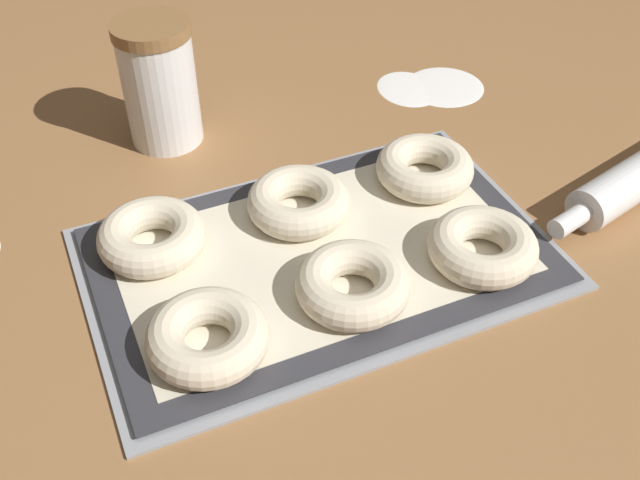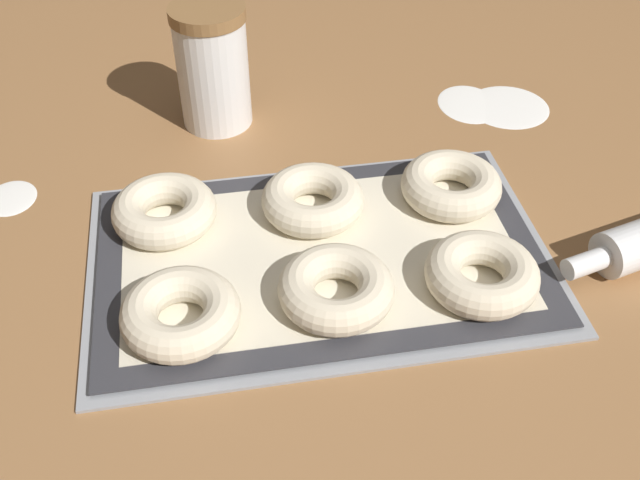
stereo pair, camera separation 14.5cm
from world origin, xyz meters
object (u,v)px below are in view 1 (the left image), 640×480
object	(u,v)px
bagel_front_left	(208,337)
bagel_back_center	(298,202)
bagel_front_center	(353,284)
baking_tray	(320,257)
bagel_back_right	(425,168)
bagel_front_right	(483,247)
bagel_back_left	(152,236)
flour_canister	(159,83)

from	to	relation	value
bagel_front_left	bagel_back_center	xyz separation A→B (m)	(0.16, 0.15, 0.00)
bagel_front_center	baking_tray	bearing A→B (deg)	92.65
baking_tray	bagel_front_center	world-z (taller)	bagel_front_center
baking_tray	bagel_back_right	size ratio (longest dim) A/B	4.26
bagel_front_left	bagel_back_center	size ratio (longest dim) A/B	1.00
bagel_front_left	bagel_front_right	bearing A→B (deg)	0.25
bagel_front_center	bagel_back_right	xyz separation A→B (m)	(0.17, 0.14, 0.00)
bagel_front_right	bagel_back_left	size ratio (longest dim) A/B	1.00
bagel_front_right	baking_tray	bearing A→B (deg)	152.70
bagel_back_right	flour_canister	size ratio (longest dim) A/B	0.72
bagel_front_center	bagel_back_center	size ratio (longest dim) A/B	1.00
bagel_back_center	bagel_back_right	size ratio (longest dim) A/B	1.00
bagel_back_right	bagel_back_left	bearing A→B (deg)	178.03
bagel_front_right	bagel_back_left	distance (m)	0.36
baking_tray	bagel_front_left	distance (m)	0.17
baking_tray	bagel_front_center	xyz separation A→B (m)	(0.00, -0.07, 0.03)
bagel_front_right	bagel_back_right	bearing A→B (deg)	84.85
bagel_front_left	baking_tray	bearing A→B (deg)	28.14
bagel_back_left	bagel_front_left	bearing A→B (deg)	-85.57
baking_tray	bagel_front_right	size ratio (longest dim) A/B	4.26
baking_tray	bagel_back_center	size ratio (longest dim) A/B	4.26
bagel_back_right	bagel_front_right	bearing A→B (deg)	-95.15
baking_tray	bagel_back_center	distance (m)	0.07
bagel_front_center	flour_canister	world-z (taller)	flour_canister
bagel_front_center	bagel_back_right	bearing A→B (deg)	40.75
baking_tray	flour_canister	bearing A→B (deg)	106.77
baking_tray	bagel_front_right	xyz separation A→B (m)	(0.16, -0.08, 0.03)
baking_tray	bagel_front_left	xyz separation A→B (m)	(-0.15, -0.08, 0.03)
baking_tray	bagel_front_center	size ratio (longest dim) A/B	4.26
flour_canister	bagel_back_right	bearing A→B (deg)	-41.87
bagel_back_right	bagel_front_left	bearing A→B (deg)	-155.07
bagel_front_left	bagel_back_left	distance (m)	0.16
bagel_front_center	bagel_front_left	bearing A→B (deg)	-177.46
bagel_back_right	flour_canister	xyz separation A→B (m)	(-0.26, 0.23, 0.05)
bagel_front_left	flour_canister	xyz separation A→B (m)	(0.06, 0.38, 0.05)
bagel_front_left	bagel_back_right	world-z (taller)	same
flour_canister	bagel_front_center	bearing A→B (deg)	-75.93
bagel_back_center	bagel_front_left	bearing A→B (deg)	-135.94
baking_tray	flour_canister	world-z (taller)	flour_canister
bagel_front_left	bagel_front_center	world-z (taller)	same
bagel_back_left	flour_canister	size ratio (longest dim) A/B	0.72
bagel_front_right	bagel_back_center	xyz separation A→B (m)	(-0.15, 0.15, 0.00)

